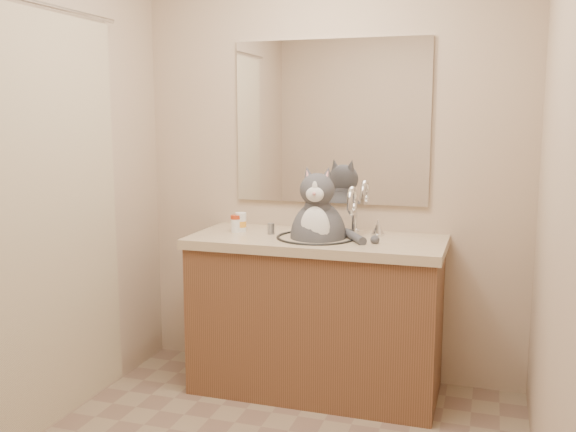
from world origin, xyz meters
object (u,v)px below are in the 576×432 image
object	(u,v)px
pill_bottle_redcap	(236,223)
pill_bottle_orange	(241,222)
cat	(318,232)
grey_canister	(271,229)

from	to	relation	value
pill_bottle_redcap	pill_bottle_orange	xyz separation A→B (m)	(0.02, 0.03, 0.00)
cat	grey_canister	size ratio (longest dim) A/B	9.81
grey_canister	cat	bearing A→B (deg)	-4.63
cat	pill_bottle_redcap	distance (m)	0.48
pill_bottle_redcap	grey_canister	xyz separation A→B (m)	(0.21, -0.00, -0.02)
pill_bottle_redcap	pill_bottle_orange	distance (m)	0.03
cat	pill_bottle_orange	world-z (taller)	cat
cat	pill_bottle_redcap	bearing A→B (deg)	171.45
pill_bottle_redcap	grey_canister	distance (m)	0.21
pill_bottle_redcap	grey_canister	bearing A→B (deg)	-0.29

